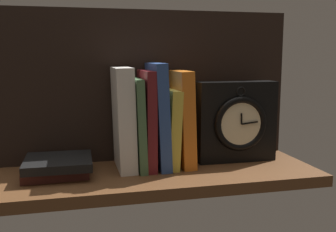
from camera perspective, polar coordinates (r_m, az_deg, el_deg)
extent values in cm
cube|color=brown|center=(90.42, -1.81, -8.68)|extent=(73.41, 24.84, 2.50)
cube|color=black|center=(98.15, -3.30, 4.34)|extent=(73.41, 1.20, 36.60)
cube|color=silver|center=(90.35, -6.38, -0.39)|extent=(4.41, 12.94, 23.21)
cube|color=#476B44|center=(90.98, -4.44, -1.08)|extent=(2.42, 14.30, 20.72)
cube|color=maroon|center=(91.23, -3.05, -0.49)|extent=(2.25, 13.62, 22.40)
cube|color=#2D4C8E|center=(91.62, -1.43, 0.08)|extent=(3.61, 13.85, 24.13)
cube|color=gold|center=(92.75, 0.26, -1.70)|extent=(3.23, 12.54, 18.09)
cube|color=orange|center=(93.15, 2.05, -0.34)|extent=(3.82, 12.44, 22.34)
cube|color=black|center=(98.44, 9.69, -0.77)|extent=(19.52, 5.13, 19.52)
torus|color=black|center=(95.78, 10.39, -1.12)|extent=(13.20, 1.62, 13.20)
cylinder|color=beige|center=(95.78, 10.39, -1.12)|extent=(10.66, 0.60, 10.66)
cube|color=black|center=(95.10, 10.51, -0.39)|extent=(0.40, 0.30, 2.62)
cube|color=black|center=(96.16, 11.65, -0.98)|extent=(4.18, 0.30, 0.74)
torus|color=black|center=(95.15, 10.42, 3.44)|extent=(2.44, 0.44, 2.44)
cube|color=#471E19|center=(90.19, -15.92, -7.55)|extent=(14.20, 11.86, 2.08)
cube|color=black|center=(89.18, -15.46, -6.41)|extent=(14.31, 13.60, 1.82)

